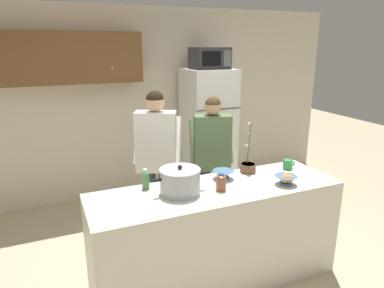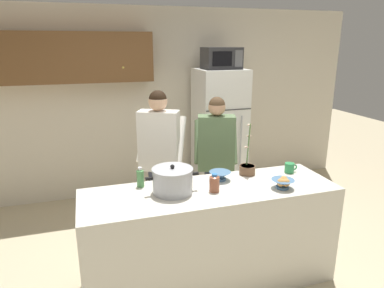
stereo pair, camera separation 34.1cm
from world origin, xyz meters
name	(u,v)px [view 1 (the left image)]	position (x,y,z in m)	size (l,w,h in m)	color
ground_plane	(215,279)	(0.00, 0.00, 0.00)	(14.00, 14.00, 0.00)	#C6B793
back_wall_unit	(127,96)	(-0.24, 2.25, 1.43)	(6.00, 0.48, 2.60)	beige
kitchen_island	(216,235)	(0.00, 0.00, 0.46)	(2.21, 0.68, 0.92)	silver
refrigerator	(208,133)	(0.80, 1.85, 0.90)	(0.64, 0.68, 1.79)	white
microwave	(210,58)	(0.80, 1.83, 1.93)	(0.48, 0.37, 0.28)	#2D2D30
person_near_pot	(156,149)	(-0.25, 0.92, 1.04)	(0.62, 0.57, 1.66)	#33384C
person_by_sink	(212,150)	(0.37, 0.85, 0.98)	(0.57, 0.52, 1.58)	#33384C
cooking_pot	(180,181)	(-0.33, 0.03, 1.03)	(0.45, 0.34, 0.25)	#ADAFB5
coffee_mug	(288,164)	(0.86, 0.15, 0.97)	(0.13, 0.09, 0.10)	#2D8C4C
bread_bowl	(286,179)	(0.59, -0.17, 0.97)	(0.20, 0.20, 0.10)	#4C7299
empty_bowl	(223,174)	(0.15, 0.17, 0.97)	(0.20, 0.20, 0.08)	#4C7299
bottle_near_edge	(146,179)	(-0.57, 0.23, 1.01)	(0.06, 0.06, 0.18)	#4C8C4C
bottle_mid_counter	(221,182)	(0.01, -0.05, 1.00)	(0.09, 0.09, 0.16)	brown
potted_orchid	(248,166)	(0.45, 0.23, 0.98)	(0.15, 0.15, 0.50)	brown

